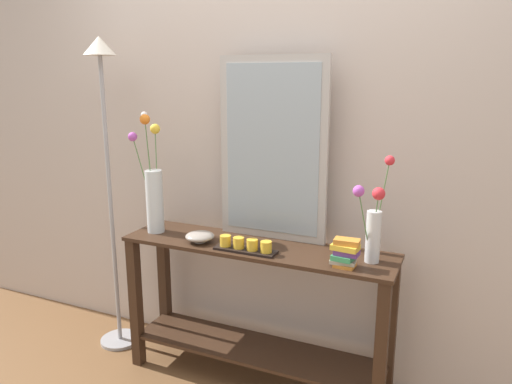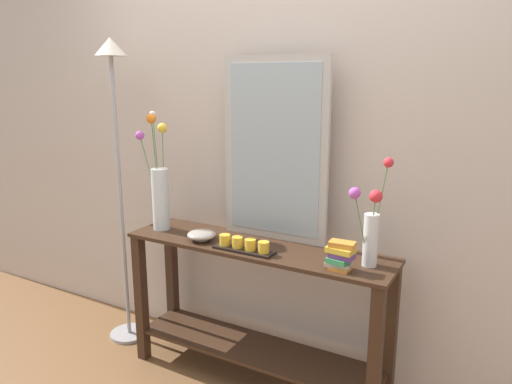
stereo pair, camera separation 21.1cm
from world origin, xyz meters
name	(u,v)px [view 2 (the right image)]	position (x,y,z in m)	size (l,w,h in m)	color
ground_plane	(256,380)	(0.00, 0.00, -0.01)	(7.00, 6.00, 0.02)	brown
wall_back	(283,128)	(0.00, 0.30, 1.35)	(6.40, 0.08, 2.70)	beige
console_table	(256,301)	(0.00, 0.00, 0.46)	(1.43, 0.36, 0.77)	#382316
mirror_leaning	(275,150)	(0.03, 0.15, 1.25)	(0.59, 0.03, 0.95)	#B7B2AD
tall_vase_left	(159,189)	(-0.61, -0.02, 1.01)	(0.18, 0.16, 0.65)	silver
vase_right	(371,226)	(0.59, 0.01, 0.96)	(0.16, 0.17, 0.50)	silver
candle_tray	(244,246)	(-0.01, -0.10, 0.80)	(0.32, 0.09, 0.07)	black
decorative_bowl	(202,235)	(-0.29, -0.07, 0.81)	(0.15, 0.15, 0.05)	#9E9389
book_stack	(340,255)	(0.48, -0.10, 0.84)	(0.13, 0.09, 0.13)	orange
floor_lamp	(117,144)	(-0.94, 0.01, 1.24)	(0.24, 0.24, 1.83)	#9E9EA3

